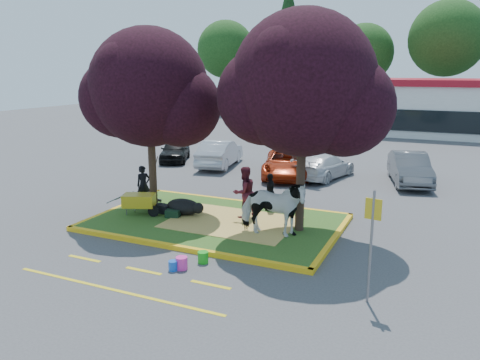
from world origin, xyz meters
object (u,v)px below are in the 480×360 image
at_px(bucket_blue, 173,266).
at_px(handler, 144,185).
at_px(car_silver, 220,153).
at_px(sign_post, 372,234).
at_px(wheelbarrow, 139,201).
at_px(bucket_green, 203,257).
at_px(car_black, 175,150).
at_px(calf, 183,207).
at_px(bucket_pink, 182,263).
at_px(cow, 273,208).

bearing_deg(bucket_blue, handler, 132.50).
relative_size(bucket_blue, car_silver, 0.06).
relative_size(sign_post, bucket_blue, 9.99).
distance_m(wheelbarrow, car_silver, 9.53).
bearing_deg(bucket_blue, sign_post, 4.03).
bearing_deg(handler, sign_post, -80.15).
height_order(wheelbarrow, car_silver, car_silver).
distance_m(handler, sign_post, 9.98).
height_order(bucket_green, car_black, car_black).
height_order(bucket_blue, car_black, car_black).
bearing_deg(sign_post, bucket_blue, -166.03).
relative_size(sign_post, bucket_green, 8.34).
height_order(wheelbarrow, sign_post, sign_post).
xyz_separation_m(sign_post, bucket_green, (-4.49, 0.42, -1.48)).
bearing_deg(car_silver, calf, 98.49).
distance_m(calf, wheelbarrow, 1.57).
bearing_deg(bucket_pink, car_silver, 112.28).
distance_m(cow, bucket_green, 2.79).
bearing_deg(sign_post, calf, 162.78).
xyz_separation_m(calf, handler, (-2.06, 0.52, 0.46)).
relative_size(wheelbarrow, car_silver, 0.45).
bearing_deg(sign_post, cow, 150.00).
height_order(wheelbarrow, bucket_pink, wheelbarrow).
xyz_separation_m(wheelbarrow, bucket_blue, (3.43, -3.28, -0.53)).
bearing_deg(handler, bucket_green, -94.69).
relative_size(handler, car_silver, 0.34).
height_order(bucket_green, bucket_pink, bucket_pink).
relative_size(wheelbarrow, bucket_green, 6.17).
xyz_separation_m(calf, car_silver, (-2.93, 8.74, 0.29)).
bearing_deg(bucket_green, bucket_blue, -122.30).
bearing_deg(wheelbarrow, sign_post, -40.92).
xyz_separation_m(cow, car_silver, (-6.57, 9.52, -0.32)).
height_order(cow, bucket_green, cow).
bearing_deg(cow, car_black, 37.04).
bearing_deg(wheelbarrow, car_black, 93.55).
relative_size(handler, bucket_pink, 4.39).
distance_m(calf, car_black, 10.88).
distance_m(sign_post, bucket_blue, 5.20).
relative_size(handler, bucket_blue, 5.62).
distance_m(calf, sign_post, 7.97).
relative_size(calf, wheelbarrow, 0.66).
relative_size(handler, sign_post, 0.56).
relative_size(bucket_pink, car_black, 0.09).
xyz_separation_m(bucket_pink, bucket_blue, (-0.17, -0.16, -0.04)).
height_order(bucket_pink, car_black, car_black).
xyz_separation_m(sign_post, bucket_blue, (-4.97, -0.35, -1.50)).
xyz_separation_m(cow, bucket_blue, (-1.61, -3.16, -0.91)).
bearing_deg(calf, cow, -18.10).
bearing_deg(handler, calf, -69.90).
bearing_deg(car_silver, bucket_pink, 102.23).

